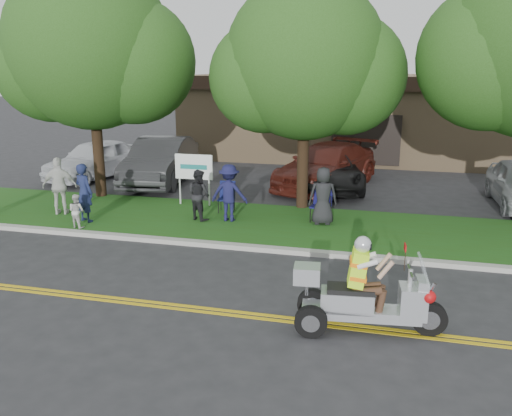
% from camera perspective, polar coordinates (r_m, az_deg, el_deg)
% --- Properties ---
extents(ground, '(120.00, 120.00, 0.00)m').
position_cam_1_polar(ground, '(10.87, -4.35, -9.61)').
color(ground, '#28282B').
rests_on(ground, ground).
extents(centerline_near, '(60.00, 0.10, 0.01)m').
position_cam_1_polar(centerline_near, '(10.37, -5.40, -10.85)').
color(centerline_near, gold).
rests_on(centerline_near, ground).
extents(centerline_far, '(60.00, 0.10, 0.01)m').
position_cam_1_polar(centerline_far, '(10.50, -5.10, -10.49)').
color(centerline_far, gold).
rests_on(centerline_far, ground).
extents(curb, '(60.00, 0.25, 0.12)m').
position_cam_1_polar(curb, '(13.56, -0.23, -4.22)').
color(curb, '#A8A89E').
rests_on(curb, ground).
extents(grass_verge, '(60.00, 4.00, 0.10)m').
position_cam_1_polar(grass_verge, '(15.55, 1.78, -1.73)').
color(grass_verge, '#265115').
rests_on(grass_verge, ground).
extents(commercial_building, '(18.00, 8.20, 4.00)m').
position_cam_1_polar(commercial_building, '(28.46, 12.03, 9.52)').
color(commercial_building, '#9E7F5B').
rests_on(commercial_building, ground).
extents(tree_left, '(6.62, 5.40, 7.78)m').
position_cam_1_polar(tree_left, '(19.03, -16.78, 15.32)').
color(tree_left, '#332114').
rests_on(tree_left, ground).
extents(tree_mid, '(5.88, 4.80, 7.05)m').
position_cam_1_polar(tree_mid, '(16.80, 5.38, 14.59)').
color(tree_mid, '#332114').
rests_on(tree_mid, ground).
extents(business_sign, '(1.25, 0.06, 1.75)m').
position_cam_1_polar(business_sign, '(17.39, -6.55, 4.03)').
color(business_sign, silver).
rests_on(business_sign, ground).
extents(trike_scooter, '(2.64, 0.93, 1.72)m').
position_cam_1_polar(trike_scooter, '(9.60, 11.11, -9.33)').
color(trike_scooter, black).
rests_on(trike_scooter, ground).
extents(lawn_chair_a, '(0.54, 0.55, 0.92)m').
position_cam_1_polar(lawn_chair_a, '(16.68, -3.08, 1.42)').
color(lawn_chair_a, black).
rests_on(lawn_chair_a, grass_verge).
extents(lawn_chair_b, '(0.62, 0.64, 1.04)m').
position_cam_1_polar(lawn_chair_b, '(15.73, 6.96, 0.74)').
color(lawn_chair_b, black).
rests_on(lawn_chair_b, grass_verge).
extents(spectator_adult_left, '(0.72, 0.59, 1.70)m').
position_cam_1_polar(spectator_adult_left, '(16.23, -17.64, 1.55)').
color(spectator_adult_left, '#192046').
rests_on(spectator_adult_left, grass_verge).
extents(spectator_adult_mid, '(0.90, 0.83, 1.48)m').
position_cam_1_polar(spectator_adult_mid, '(15.77, -6.03, 1.40)').
color(spectator_adult_mid, black).
rests_on(spectator_adult_mid, grass_verge).
extents(spectator_adult_right, '(1.09, 0.71, 1.73)m').
position_cam_1_polar(spectator_adult_right, '(17.29, -19.96, 2.19)').
color(spectator_adult_right, silver).
rests_on(spectator_adult_right, grass_verge).
extents(spectator_chair_a, '(1.07, 0.61, 1.65)m').
position_cam_1_polar(spectator_chair_a, '(15.57, -2.83, 1.61)').
color(spectator_chair_a, '#171741').
rests_on(spectator_chair_a, grass_verge).
extents(spectator_chair_b, '(0.90, 0.68, 1.64)m').
position_cam_1_polar(spectator_chair_b, '(15.33, 7.06, 1.28)').
color(spectator_chair_b, black).
rests_on(spectator_chair_b, grass_verge).
extents(child_right, '(0.53, 0.46, 0.95)m').
position_cam_1_polar(child_right, '(15.76, -18.36, -0.29)').
color(child_right, silver).
rests_on(child_right, grass_verge).
extents(parked_car_far_left, '(2.96, 4.93, 1.57)m').
position_cam_1_polar(parked_car_far_left, '(22.99, -16.53, 4.95)').
color(parked_car_far_left, silver).
rests_on(parked_car_far_left, ground).
extents(parked_car_left, '(2.59, 5.54, 1.76)m').
position_cam_1_polar(parked_car_left, '(21.36, -10.00, 4.89)').
color(parked_car_left, '#2D2D30').
rests_on(parked_car_left, ground).
extents(parked_car_mid, '(3.24, 5.31, 1.38)m').
position_cam_1_polar(parked_car_mid, '(20.29, 7.63, 3.91)').
color(parked_car_mid, black).
rests_on(parked_car_mid, ground).
extents(parked_car_right, '(4.00, 5.98, 1.61)m').
position_cam_1_polar(parked_car_right, '(20.63, 7.41, 4.43)').
color(parked_car_right, '#4E1912').
rests_on(parked_car_right, ground).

